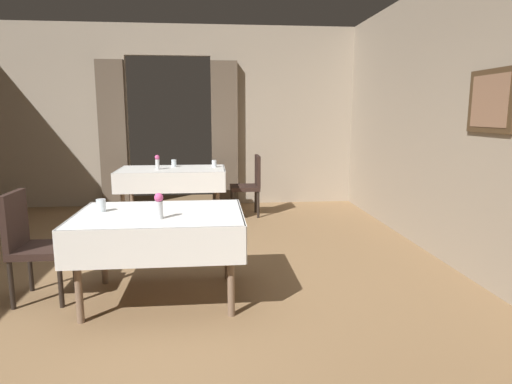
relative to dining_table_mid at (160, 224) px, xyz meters
name	(u,v)px	position (x,y,z in m)	size (l,w,h in m)	color
ground	(129,306)	(-0.26, -0.14, -0.65)	(10.08, 10.08, 0.00)	olive
wall_back	(170,116)	(-0.26, 4.04, 0.85)	(6.40, 0.27, 3.00)	gray
dining_table_mid	(160,224)	(0.00, 0.00, 0.00)	(1.38, 1.03, 0.75)	#7A604C
dining_table_far	(172,175)	(-0.15, 3.00, 0.00)	(1.58, 0.95, 0.75)	#7A604C
chair_mid_left	(31,241)	(-1.07, 0.09, -0.14)	(0.44, 0.44, 0.93)	black
chair_far_right	(250,182)	(1.02, 3.05, -0.14)	(0.44, 0.44, 0.93)	black
flower_vase_mid	(159,205)	(0.02, -0.21, 0.21)	(0.07, 0.07, 0.21)	silver
glass_mid_b	(101,205)	(-0.49, 0.09, 0.15)	(0.08, 0.08, 0.11)	silver
flower_vase_far	(157,162)	(-0.36, 2.93, 0.21)	(0.07, 0.07, 0.21)	silver
glass_far_b	(214,164)	(0.47, 3.11, 0.15)	(0.07, 0.07, 0.11)	silver
glass_far_c	(174,163)	(-0.14, 3.22, 0.15)	(0.08, 0.08, 0.11)	silver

